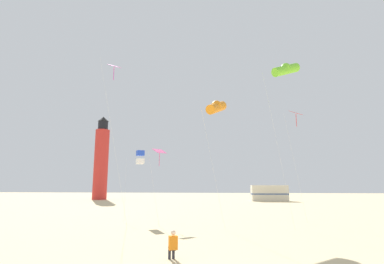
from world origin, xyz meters
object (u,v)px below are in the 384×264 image
Objects in this scene: kite_diamond_scarlet at (296,117)px; kite_diamond_magenta at (114,73)px; kite_tube_orange at (216,107)px; kite_flyer_standing at (173,244)px; rv_van_cream at (269,193)px; kite_diamond_rainbow at (159,153)px; lighthouse_distant at (101,160)px; kite_tube_lime at (286,69)px; kite_box_blue at (140,157)px.

kite_diamond_magenta is at bearing -166.75° from kite_diamond_scarlet.
kite_diamond_scarlet is at bearing 34.16° from kite_tube_orange.
kite_diamond_magenta is 1.38× the size of kite_tube_orange.
kite_flyer_standing is 0.18× the size of rv_van_cream.
kite_diamond_scarlet is (8.41, 13.68, 8.07)m from kite_flyer_standing.
kite_tube_orange is 8.16m from kite_diamond_scarlet.
kite_diamond_rainbow is (-4.59, 1.77, -3.17)m from kite_tube_orange.
kite_tube_orange is 1.00× the size of kite_diamond_scarlet.
lighthouse_distant is (-23.94, 36.81, -0.69)m from kite_tube_orange.
kite_tube_lime reaches higher than kite_diamond_scarlet.
kite_tube_orange is at bearing -106.58° from rv_van_cream.
rv_van_cream is at bearing 63.80° from kite_box_blue.
lighthouse_distant is (-17.36, 33.38, 2.63)m from kite_box_blue.
kite_tube_lime is 46.38m from lighthouse_distant.
kite_diamond_scarlet is at bearing 4.94° from kite_box_blue.
kite_tube_orange reaches higher than kite_diamond_rainbow.
kite_tube_lime reaches higher than kite_tube_orange.
lighthouse_distant is at bearing 117.48° from kite_box_blue.
kite_diamond_magenta is at bearing -125.86° from kite_box_blue.
kite_tube_orange is 1.41× the size of rv_van_cream.
kite_tube_orange is 36.41m from rv_van_cream.
kite_diamond_scarlet reaches higher than kite_tube_orange.
kite_flyer_standing is 0.07× the size of lighthouse_distant.
kite_tube_orange is at bearing -21.08° from kite_diamond_rainbow.
kite_diamond_scarlet is (11.34, 2.82, 3.33)m from kite_diamond_rainbow.
kite_tube_lime is at bearing 11.02° from kite_tube_orange.
kite_box_blue is at bearing 168.66° from kite_tube_lime.
kite_tube_lime is 35.27m from rv_van_cream.
kite_box_blue is at bearing -62.52° from lighthouse_distant.
kite_diamond_scarlet is at bearing -46.39° from lighthouse_distant.
kite_tube_orange is at bearing -168.98° from kite_tube_lime.
kite_tube_lime is at bearing -4.19° from kite_diamond_rainbow.
kite_flyer_standing is 44.94m from rv_van_cream.
kite_tube_orange is 43.91m from lighthouse_distant.
rv_van_cream is at bearing 63.04° from kite_diamond_magenta.
lighthouse_distant reaches higher than kite_diamond_magenta.
kite_box_blue is 8.13m from kite_tube_orange.
kite_tube_lime is 2.15× the size of kite_diamond_rainbow.
kite_diamond_rainbow is at bearing 158.92° from kite_tube_orange.
kite_flyer_standing is 0.13× the size of kite_tube_orange.
rv_van_cream reaches higher than kite_flyer_standing.
rv_van_cream is at bearing -3.85° from lighthouse_distant.
lighthouse_distant is at bearing 123.04° from kite_tube_orange.
kite_diamond_magenta reaches higher than kite_flyer_standing.
kite_tube_lime is (11.92, -2.39, 6.44)m from kite_box_blue.
kite_diamond_scarlet is 1.42× the size of rv_van_cream.
kite_tube_orange is 0.55× the size of lighthouse_distant.
kite_diamond_magenta is 2.22× the size of kite_diamond_rainbow.
kite_flyer_standing is 0.20× the size of kite_diamond_rainbow.
kite_flyer_standing is 0.09× the size of kite_diamond_magenta.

